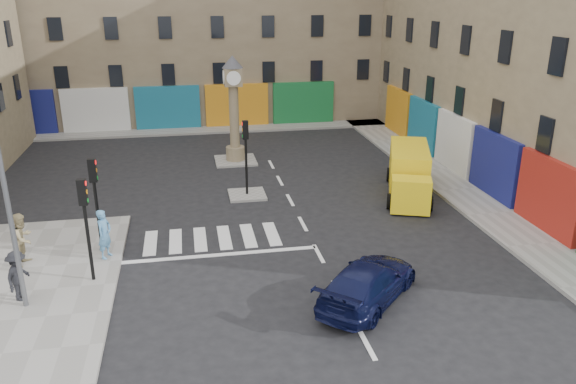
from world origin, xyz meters
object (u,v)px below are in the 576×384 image
object	(u,v)px
traffic_light_left_far	(95,190)
lamp_post	(1,168)
clock_pillar	(234,103)
traffic_light_island	(246,146)
navy_sedan	(368,282)
pedestrian_dark	(18,276)
yellow_van	(409,172)
pedestrian_blue	(104,234)
pedestrian_tan	(23,239)
traffic_light_left_near	(85,214)

from	to	relation	value
traffic_light_left_far	lamp_post	size ratio (longest dim) A/B	0.45
clock_pillar	traffic_light_island	bearing A→B (deg)	-90.00
navy_sedan	pedestrian_dark	size ratio (longest dim) A/B	2.75
yellow_van	pedestrian_dark	xyz separation A→B (m)	(-16.46, -7.70, -0.10)
yellow_van	traffic_light_left_far	bearing A→B (deg)	-143.25
pedestrian_blue	clock_pillar	bearing A→B (deg)	-0.24
traffic_light_island	clock_pillar	xyz separation A→B (m)	(0.00, 6.00, 0.96)
pedestrian_dark	traffic_light_left_far	bearing A→B (deg)	-18.70
traffic_light_left_far	pedestrian_tan	distance (m)	3.08
traffic_light_island	navy_sedan	xyz separation A→B (m)	(2.77, -10.68, -1.91)
traffic_light_left_near	pedestrian_blue	size ratio (longest dim) A/B	1.94
lamp_post	yellow_van	world-z (taller)	lamp_post
pedestrian_tan	traffic_light_left_far	bearing A→B (deg)	-59.28
traffic_light_left_far	lamp_post	bearing A→B (deg)	-116.57
traffic_light_left_far	pedestrian_dark	bearing A→B (deg)	-122.37
traffic_light_island	pedestrian_tan	bearing A→B (deg)	-145.85
traffic_light_left_near	pedestrian_dark	xyz separation A→B (m)	(-2.13, -0.95, -1.61)
navy_sedan	pedestrian_blue	world-z (taller)	pedestrian_blue
navy_sedan	yellow_van	bearing A→B (deg)	-75.40
traffic_light_left_far	yellow_van	size ratio (longest dim) A/B	0.58
lamp_post	pedestrian_blue	bearing A→B (deg)	55.34
traffic_light_left_near	clock_pillar	bearing A→B (deg)	65.45
pedestrian_tan	yellow_van	bearing A→B (deg)	-56.77
traffic_light_island	pedestrian_tan	xyz separation A→B (m)	(-8.91, -6.05, -1.46)
navy_sedan	traffic_light_left_near	bearing A→B (deg)	25.64
traffic_light_left_near	pedestrian_blue	distance (m)	2.31
clock_pillar	pedestrian_dark	size ratio (longest dim) A/B	3.55
traffic_light_island	navy_sedan	bearing A→B (deg)	-75.49
traffic_light_island	traffic_light_left_near	bearing A→B (deg)	-128.93
traffic_light_left_far	pedestrian_dark	distance (m)	4.28
navy_sedan	pedestrian_tan	xyz separation A→B (m)	(-11.68, 4.64, 0.45)
traffic_light_left_near	traffic_light_island	xyz separation A→B (m)	(6.30, 7.80, -0.03)
lamp_post	yellow_van	distance (m)	18.54
traffic_light_island	pedestrian_blue	size ratio (longest dim) A/B	1.94
navy_sedan	pedestrian_blue	bearing A→B (deg)	15.65
yellow_van	lamp_post	bearing A→B (deg)	-133.47
clock_pillar	yellow_van	xyz separation A→B (m)	(8.04, -7.05, -2.44)
yellow_van	pedestrian_dark	bearing A→B (deg)	-135.05
traffic_light_left_near	clock_pillar	world-z (taller)	clock_pillar
lamp_post	clock_pillar	distance (m)	17.31
traffic_light_left_near	yellow_van	distance (m)	15.92
traffic_light_island	lamp_post	xyz separation A→B (m)	(-8.20, -9.20, 2.20)
traffic_light_island	yellow_van	xyz separation A→B (m)	(8.04, -1.05, -1.49)
traffic_light_left_near	traffic_light_island	distance (m)	10.03
traffic_light_left_far	pedestrian_tan	xyz separation A→B (m)	(-2.61, -0.65, -1.49)
navy_sedan	yellow_van	size ratio (longest dim) A/B	0.74
navy_sedan	pedestrian_tan	world-z (taller)	pedestrian_tan
traffic_light_left_far	pedestrian_blue	distance (m)	1.68
pedestrian_blue	lamp_post	bearing A→B (deg)	171.69
lamp_post	pedestrian_dark	bearing A→B (deg)	116.72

